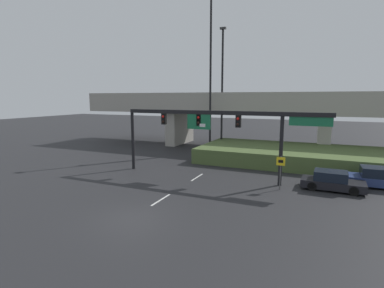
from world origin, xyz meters
name	(u,v)px	position (x,y,z in m)	size (l,w,h in m)	color
ground_plane	(131,218)	(0.00, 0.00, 0.00)	(160.00, 160.00, 0.00)	#262628
lane_markings	(210,169)	(0.00, 12.32, 0.00)	(0.14, 20.53, 0.01)	silver
signal_gantry	(213,123)	(1.25, 9.70, 4.54)	(16.81, 0.44, 5.52)	black
speed_limit_sign	(281,168)	(6.75, 8.55, 1.59)	(0.60, 0.11, 2.44)	#4C4C4C
highway_light_pole_near	(222,88)	(-2.05, 21.85, 7.69)	(0.70, 0.36, 14.63)	black
highway_light_pole_far	(210,74)	(-2.97, 20.27, 9.25)	(0.70, 0.36, 17.74)	black
overpass_bridge	(246,109)	(0.00, 25.41, 5.08)	(44.64, 7.95, 7.16)	#A39E93
grass_embankment	(301,156)	(7.44, 18.43, 0.74)	(19.92, 9.22, 1.49)	#4C6033
parked_sedan_near_right	(332,181)	(10.16, 10.05, 0.64)	(4.28, 1.94, 1.37)	black
parked_sedan_mid_right	(380,178)	(13.41, 12.21, 0.68)	(4.51, 1.98, 1.47)	navy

